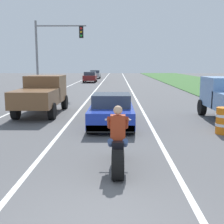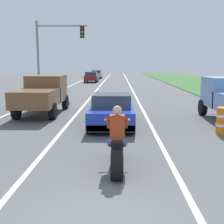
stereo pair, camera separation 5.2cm
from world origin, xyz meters
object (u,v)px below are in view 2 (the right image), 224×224
Objects in this scene: motorcycle_with_rider at (117,147)px; distant_car_far_ahead at (91,77)px; sports_car_blue at (112,111)px; pickup_truck_left_lane_brown at (43,93)px; distant_car_further_ahead at (97,74)px; construction_barrel_nearest at (224,121)px; traffic_light_mast_near at (53,47)px.

motorcycle_with_rider reaches higher than distant_car_far_ahead.
pickup_truck_left_lane_brown is (-3.70, 2.89, 0.48)m from sports_car_blue.
sports_car_blue is 4.72m from pickup_truck_left_lane_brown.
pickup_truck_left_lane_brown reaches higher than distant_car_further_ahead.
construction_barrel_nearest is (4.24, -1.49, -0.13)m from sports_car_blue.
traffic_light_mast_near reaches higher than sports_car_blue.
pickup_truck_left_lane_brown is 27.05m from distant_car_far_ahead.
sports_car_blue is 1.08× the size of distant_car_far_ahead.
distant_car_far_ahead is 10.84m from distant_car_further_ahead.
traffic_light_mast_near reaches higher than distant_car_far_ahead.
motorcycle_with_rider is 35.57m from distant_car_far_ahead.
distant_car_far_ahead is (-3.88, 35.36, 0.18)m from motorcycle_with_rider.
motorcycle_with_rider reaches higher than distant_car_further_ahead.
motorcycle_with_rider is 0.55× the size of distant_car_far_ahead.
motorcycle_with_rider is 18.18m from traffic_light_mast_near.
traffic_light_mast_near is 16.44m from construction_barrel_nearest.
distant_car_far_ahead is (1.39, 18.28, -3.19)m from traffic_light_mast_near.
distant_car_further_ahead is (-0.06, 10.84, 0.00)m from distant_car_far_ahead.
sports_car_blue is 1.08× the size of distant_car_further_ahead.
pickup_truck_left_lane_brown is (-3.96, 8.31, 0.51)m from motorcycle_with_rider.
pickup_truck_left_lane_brown is at bearing -90.02° from distant_car_further_ahead.
motorcycle_with_rider is 5.59m from construction_barrel_nearest.
traffic_light_mast_near is at bearing -92.60° from distant_car_further_ahead.
distant_car_further_ahead is (-3.94, 46.20, 0.18)m from motorcycle_with_rider.
distant_car_further_ahead is (-3.69, 40.78, 0.14)m from sports_car_blue.
traffic_light_mast_near is 29.33m from distant_car_further_ahead.
distant_car_far_ahead is at bearing -89.66° from distant_car_further_ahead.
sports_car_blue is at bearing -66.73° from traffic_light_mast_near.
motorcycle_with_rider is at bearing -83.74° from distant_car_far_ahead.
motorcycle_with_rider is at bearing -85.12° from distant_car_further_ahead.
traffic_light_mast_near reaches higher than motorcycle_with_rider.
motorcycle_with_rider is at bearing -87.29° from sports_car_blue.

